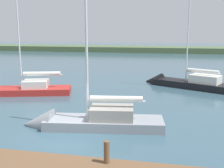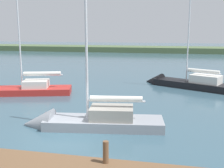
# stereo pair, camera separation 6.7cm
# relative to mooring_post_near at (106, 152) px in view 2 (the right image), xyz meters

# --- Properties ---
(ground_plane) EXTENTS (200.00, 200.00, 0.00)m
(ground_plane) POSITION_rel_mooring_post_near_xyz_m (2.70, -3.42, -1.14)
(ground_plane) COLOR #385666
(far_shoreline) EXTENTS (180.00, 8.00, 2.40)m
(far_shoreline) POSITION_rel_mooring_post_near_xyz_m (2.70, -57.18, -1.14)
(far_shoreline) COLOR #4C603D
(far_shoreline) RESTS_ON ground_plane
(mooring_post_near) EXTENTS (0.19, 0.19, 0.75)m
(mooring_post_near) POSITION_rel_mooring_post_near_xyz_m (0.00, 0.00, 0.00)
(mooring_post_near) COLOR brown
(mooring_post_near) RESTS_ON dock_pier
(sailboat_far_left) EXTENTS (7.60, 2.74, 9.35)m
(sailboat_far_left) POSITION_rel_mooring_post_near_xyz_m (2.31, -5.15, -0.92)
(sailboat_far_left) COLOR gray
(sailboat_far_left) RESTS_ON ground_plane
(sailboat_behind_pier) EXTENTS (8.06, 4.06, 9.74)m
(sailboat_behind_pier) POSITION_rel_mooring_post_near_xyz_m (10.20, -11.45, -0.95)
(sailboat_behind_pier) COLOR #B22823
(sailboat_behind_pier) RESTS_ON ground_plane
(sailboat_mid_channel) EXTENTS (8.20, 5.37, 10.81)m
(sailboat_mid_channel) POSITION_rel_mooring_post_near_xyz_m (-3.24, -17.12, -0.92)
(sailboat_mid_channel) COLOR black
(sailboat_mid_channel) RESTS_ON ground_plane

